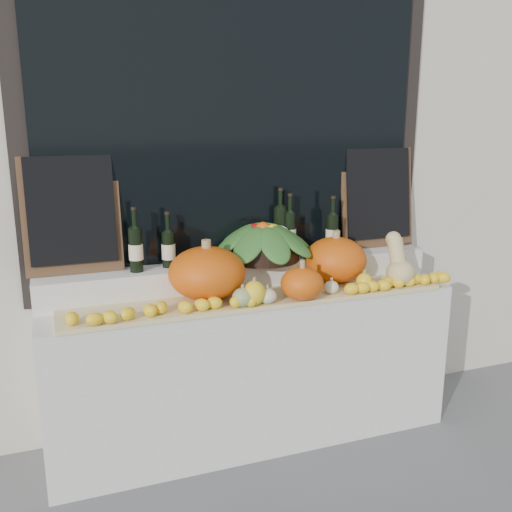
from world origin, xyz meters
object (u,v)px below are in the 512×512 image
pumpkin_left (207,273)px  wine_bottle_tall (280,231)px  pumpkin_right (335,260)px  butternut_squash (399,264)px  produce_bowl (263,241)px

pumpkin_left → wine_bottle_tall: 0.60m
pumpkin_right → butternut_squash: butternut_squash is taller
pumpkin_left → pumpkin_right: (0.79, 0.05, -0.01)m
pumpkin_right → butternut_squash: 0.36m
pumpkin_left → produce_bowl: produce_bowl is taller
pumpkin_right → produce_bowl: (-0.40, 0.14, 0.11)m
butternut_squash → pumpkin_left: bearing=173.5°
pumpkin_left → butternut_squash: size_ratio=1.38×
produce_bowl → pumpkin_right: bearing=-19.6°
butternut_squash → wine_bottle_tall: 0.71m
pumpkin_right → produce_bowl: produce_bowl is taller
produce_bowl → butternut_squash: bearing=-23.6°
pumpkin_left → pumpkin_right: size_ratio=1.14×
pumpkin_right → butternut_squash: (0.32, -0.17, -0.01)m
butternut_squash → produce_bowl: bearing=156.4°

